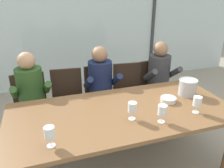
{
  "coord_description": "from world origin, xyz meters",
  "views": [
    {
      "loc": [
        -0.73,
        -1.84,
        1.88
      ],
      "look_at": [
        0.0,
        0.35,
        0.9
      ],
      "focal_mm": 35.65,
      "sensor_mm": 36.0,
      "label": 1
    }
  ],
  "objects_px": {
    "dining_table": "(123,116)",
    "chair_near_window_right": "(154,85)",
    "chair_right_of_center": "(129,89)",
    "person_olive_shirt": "(32,95)",
    "chair_left_of_center": "(68,97)",
    "tasting_bowl": "(168,100)",
    "wine_glass_by_left_taster": "(50,133)",
    "wine_glass_by_right_taster": "(197,102)",
    "chair_center": "(101,92)",
    "wine_glass_near_bucket": "(162,111)",
    "person_charcoal_jacket": "(161,78)",
    "wine_glass_center_pour": "(132,108)",
    "ice_bucket_primary": "(188,87)",
    "person_navy_polo": "(102,86)",
    "chair_near_curtain": "(31,103)"
  },
  "relations": [
    {
      "from": "dining_table",
      "to": "chair_near_window_right",
      "type": "xyz_separation_m",
      "value": [
        0.88,
        0.94,
        -0.16
      ]
    },
    {
      "from": "chair_left_of_center",
      "to": "wine_glass_center_pour",
      "type": "relative_size",
      "value": 5.13
    },
    {
      "from": "chair_left_of_center",
      "to": "chair_center",
      "type": "xyz_separation_m",
      "value": [
        0.48,
        0.01,
        0.0
      ]
    },
    {
      "from": "dining_table",
      "to": "wine_glass_center_pour",
      "type": "distance_m",
      "value": 0.26
    },
    {
      "from": "person_navy_polo",
      "to": "wine_glass_near_bucket",
      "type": "height_order",
      "value": "person_navy_polo"
    },
    {
      "from": "chair_right_of_center",
      "to": "person_olive_shirt",
      "type": "distance_m",
      "value": 1.36
    },
    {
      "from": "chair_left_of_center",
      "to": "person_navy_polo",
      "type": "xyz_separation_m",
      "value": [
        0.45,
        -0.16,
        0.17
      ]
    },
    {
      "from": "person_olive_shirt",
      "to": "ice_bucket_primary",
      "type": "height_order",
      "value": "person_olive_shirt"
    },
    {
      "from": "chair_left_of_center",
      "to": "wine_glass_by_left_taster",
      "type": "xyz_separation_m",
      "value": [
        -0.29,
        -1.31,
        0.34
      ]
    },
    {
      "from": "chair_left_of_center",
      "to": "tasting_bowl",
      "type": "height_order",
      "value": "chair_left_of_center"
    },
    {
      "from": "wine_glass_center_pour",
      "to": "wine_glass_by_left_taster",
      "type": "bearing_deg",
      "value": -167.7
    },
    {
      "from": "wine_glass_by_left_taster",
      "to": "wine_glass_by_right_taster",
      "type": "bearing_deg",
      "value": 3.15
    },
    {
      "from": "person_charcoal_jacket",
      "to": "wine_glass_near_bucket",
      "type": "xyz_separation_m",
      "value": [
        -0.64,
        -1.11,
        0.17
      ]
    },
    {
      "from": "chair_near_window_right",
      "to": "chair_center",
      "type": "bearing_deg",
      "value": 175.04
    },
    {
      "from": "person_navy_polo",
      "to": "wine_glass_center_pour",
      "type": "distance_m",
      "value": 0.99
    },
    {
      "from": "wine_glass_by_left_taster",
      "to": "wine_glass_near_bucket",
      "type": "distance_m",
      "value": 1.0
    },
    {
      "from": "ice_bucket_primary",
      "to": "tasting_bowl",
      "type": "distance_m",
      "value": 0.32
    },
    {
      "from": "dining_table",
      "to": "person_charcoal_jacket",
      "type": "height_order",
      "value": "person_charcoal_jacket"
    },
    {
      "from": "chair_near_curtain",
      "to": "person_olive_shirt",
      "type": "relative_size",
      "value": 0.74
    },
    {
      "from": "chair_near_curtain",
      "to": "person_navy_polo",
      "type": "xyz_separation_m",
      "value": [
        0.93,
        -0.12,
        0.17
      ]
    },
    {
      "from": "person_olive_shirt",
      "to": "wine_glass_near_bucket",
      "type": "distance_m",
      "value": 1.61
    },
    {
      "from": "chair_right_of_center",
      "to": "person_charcoal_jacket",
      "type": "bearing_deg",
      "value": -10.49
    },
    {
      "from": "person_olive_shirt",
      "to": "chair_near_window_right",
      "type": "bearing_deg",
      "value": -0.5
    },
    {
      "from": "dining_table",
      "to": "wine_glass_by_left_taster",
      "type": "relative_size",
      "value": 13.17
    },
    {
      "from": "dining_table",
      "to": "chair_right_of_center",
      "type": "bearing_deg",
      "value": 64.02
    },
    {
      "from": "chair_center",
      "to": "tasting_bowl",
      "type": "xyz_separation_m",
      "value": [
        0.5,
        -0.94,
        0.25
      ]
    },
    {
      "from": "chair_center",
      "to": "person_navy_polo",
      "type": "xyz_separation_m",
      "value": [
        -0.03,
        -0.17,
        0.17
      ]
    },
    {
      "from": "tasting_bowl",
      "to": "wine_glass_by_left_taster",
      "type": "xyz_separation_m",
      "value": [
        -1.27,
        -0.37,
        0.09
      ]
    },
    {
      "from": "chair_near_window_right",
      "to": "dining_table",
      "type": "bearing_deg",
      "value": -136.48
    },
    {
      "from": "chair_left_of_center",
      "to": "person_charcoal_jacket",
      "type": "relative_size",
      "value": 0.74
    },
    {
      "from": "chair_left_of_center",
      "to": "wine_glass_near_bucket",
      "type": "height_order",
      "value": "wine_glass_near_bucket"
    },
    {
      "from": "chair_right_of_center",
      "to": "ice_bucket_primary",
      "type": "distance_m",
      "value": 0.96
    },
    {
      "from": "wine_glass_near_bucket",
      "to": "wine_glass_by_right_taster",
      "type": "height_order",
      "value": "same"
    },
    {
      "from": "person_olive_shirt",
      "to": "chair_right_of_center",
      "type": "bearing_deg",
      "value": 0.45
    },
    {
      "from": "tasting_bowl",
      "to": "wine_glass_center_pour",
      "type": "distance_m",
      "value": 0.56
    },
    {
      "from": "chair_center",
      "to": "wine_glass_by_left_taster",
      "type": "relative_size",
      "value": 5.13
    },
    {
      "from": "person_charcoal_jacket",
      "to": "person_navy_polo",
      "type": "bearing_deg",
      "value": -177.04
    },
    {
      "from": "chair_left_of_center",
      "to": "wine_glass_by_left_taster",
      "type": "distance_m",
      "value": 1.38
    },
    {
      "from": "person_charcoal_jacket",
      "to": "wine_glass_by_left_taster",
      "type": "bearing_deg",
      "value": -142.06
    },
    {
      "from": "wine_glass_near_bucket",
      "to": "tasting_bowl",
      "type": "bearing_deg",
      "value": 50.43
    },
    {
      "from": "person_charcoal_jacket",
      "to": "wine_glass_by_left_taster",
      "type": "xyz_separation_m",
      "value": [
        -1.63,
        -1.14,
        0.17
      ]
    },
    {
      "from": "chair_center",
      "to": "wine_glass_by_left_taster",
      "type": "bearing_deg",
      "value": -122.6
    },
    {
      "from": "chair_center",
      "to": "wine_glass_by_right_taster",
      "type": "relative_size",
      "value": 5.13
    },
    {
      "from": "chair_right_of_center",
      "to": "chair_left_of_center",
      "type": "bearing_deg",
      "value": -176.25
    },
    {
      "from": "person_charcoal_jacket",
      "to": "chair_right_of_center",
      "type": "bearing_deg",
      "value": 166.63
    },
    {
      "from": "wine_glass_by_left_taster",
      "to": "wine_glass_center_pour",
      "type": "distance_m",
      "value": 0.78
    },
    {
      "from": "chair_near_curtain",
      "to": "chair_left_of_center",
      "type": "relative_size",
      "value": 1.0
    },
    {
      "from": "chair_right_of_center",
      "to": "person_charcoal_jacket",
      "type": "height_order",
      "value": "person_charcoal_jacket"
    },
    {
      "from": "person_olive_shirt",
      "to": "tasting_bowl",
      "type": "distance_m",
      "value": 1.62
    },
    {
      "from": "dining_table",
      "to": "person_charcoal_jacket",
      "type": "relative_size",
      "value": 1.89
    }
  ]
}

